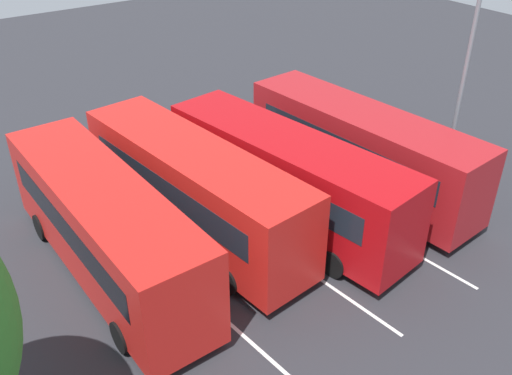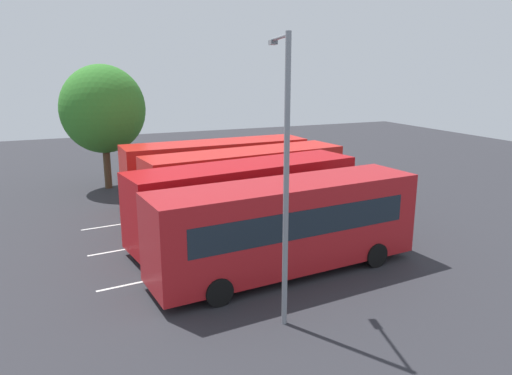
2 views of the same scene
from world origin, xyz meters
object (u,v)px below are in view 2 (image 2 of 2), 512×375
(pedestrian, at_px, (312,176))
(street_lamp, at_px, (285,164))
(bus_far_left, at_px, (288,224))
(bus_center_right, at_px, (246,182))
(depot_tree, at_px, (103,109))
(bus_far_right, at_px, (217,169))
(bus_center_left, at_px, (246,199))

(pedestrian, xyz_separation_m, street_lamp, (-8.41, -13.00, 3.76))
(pedestrian, height_order, street_lamp, street_lamp)
(bus_far_left, bearing_deg, street_lamp, -124.27)
(bus_center_right, distance_m, depot_tree, 11.19)
(street_lamp, distance_m, depot_tree, 19.24)
(bus_far_left, distance_m, pedestrian, 12.06)
(bus_far_right, distance_m, street_lamp, 13.82)
(bus_far_right, bearing_deg, street_lamp, -102.39)
(pedestrian, xyz_separation_m, depot_tree, (-11.20, 6.04, 3.89))
(bus_far_left, xyz_separation_m, street_lamp, (-1.68, -3.03, 2.91))
(depot_tree, bearing_deg, bus_center_left, -70.31)
(bus_center_left, height_order, street_lamp, street_lamp)
(bus_far_left, relative_size, bus_center_right, 1.00)
(bus_far_left, relative_size, street_lamp, 1.25)
(depot_tree, bearing_deg, street_lamp, -81.68)
(pedestrian, bearing_deg, bus_center_right, -5.85)
(bus_far_right, distance_m, depot_tree, 8.38)
(depot_tree, bearing_deg, bus_far_left, -74.41)
(bus_center_left, distance_m, bus_center_right, 3.32)
(bus_center_left, height_order, depot_tree, depot_tree)
(bus_far_right, relative_size, depot_tree, 1.36)
(bus_far_right, bearing_deg, depot_tree, 130.65)
(pedestrian, height_order, depot_tree, depot_tree)
(bus_center_left, distance_m, depot_tree, 13.36)
(bus_center_right, height_order, pedestrian, bus_center_right)
(bus_center_left, distance_m, pedestrian, 9.26)
(bus_far_right, relative_size, pedestrian, 5.98)
(street_lamp, xyz_separation_m, depot_tree, (-2.79, 19.04, 0.13))
(street_lamp, height_order, depot_tree, street_lamp)
(street_lamp, bearing_deg, bus_far_right, 4.79)
(bus_center_right, bearing_deg, bus_far_left, -106.23)
(bus_far_left, bearing_deg, pedestrian, 50.82)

